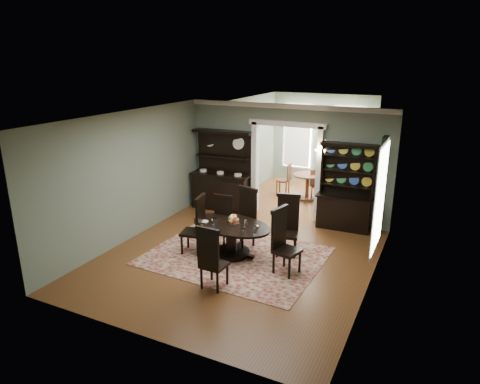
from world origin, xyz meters
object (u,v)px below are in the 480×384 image
Objects in this scene: dining_table at (231,233)px; parlor_table at (307,183)px; sideboard at (222,182)px; welsh_dresser at (345,198)px.

parlor_table is (0.33, 4.37, 0.02)m from dining_table.
sideboard is 1.03× the size of welsh_dresser.
sideboard is 2.58× the size of parlor_table.
dining_table is 4.38m from parlor_table.
sideboard is 2.65m from parlor_table.
welsh_dresser is (3.46, 0.03, 0.01)m from sideboard.
dining_table is 2.29× the size of parlor_table.
sideboard is at bearing 130.06° from dining_table.
sideboard is at bearing 178.40° from welsh_dresser.
parlor_table is at bearing 93.78° from dining_table.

